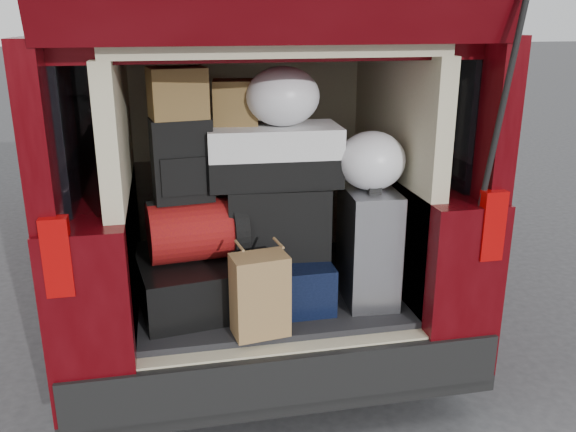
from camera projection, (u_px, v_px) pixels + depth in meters
name	position (u px, v px, depth m)	size (l,w,h in m)	color
ground	(276.00, 411.00, 3.00)	(80.00, 80.00, 0.00)	#353537
minivan	(228.00, 151.00, 4.44)	(1.90, 5.35, 2.77)	black
load_floor	(266.00, 334.00, 3.17)	(1.24, 1.05, 0.55)	black
black_hardshell	(186.00, 281.00, 2.86)	(0.42, 0.58, 0.23)	black
navy_hardshell	(280.00, 276.00, 2.92)	(0.42, 0.51, 0.22)	black
silver_roller	(368.00, 245.00, 2.87)	(0.23, 0.36, 0.55)	silver
kraft_bag	(260.00, 295.00, 2.57)	(0.23, 0.15, 0.36)	olive
red_duffel	(197.00, 230.00, 2.77)	(0.43, 0.28, 0.28)	maroon
black_soft_case	(278.00, 219.00, 2.86)	(0.46, 0.28, 0.33)	black
backpack	(182.00, 160.00, 2.67)	(0.26, 0.16, 0.37)	black
twotone_duffel	(274.00, 155.00, 2.79)	(0.60, 0.31, 0.27)	white
grocery_sack_lower	(177.00, 93.00, 2.60)	(0.24, 0.19, 0.21)	brown
grocery_sack_upper	(235.00, 102.00, 2.76)	(0.20, 0.16, 0.20)	brown
plastic_bag_center	(283.00, 96.00, 2.70)	(0.33, 0.31, 0.26)	white
plastic_bag_right	(372.00, 161.00, 2.74)	(0.31, 0.29, 0.27)	white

